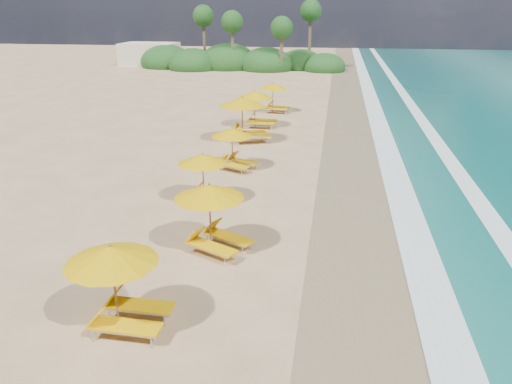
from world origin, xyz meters
The scene contains 12 objects.
ground centered at (0.00, 0.00, 0.00)m, with size 160.00×160.00×0.00m, color tan.
wet_sand centered at (4.00, 0.00, 0.01)m, with size 4.00×160.00×0.01m, color #887651.
surf_foam centered at (6.70, 0.00, 0.03)m, with size 4.00×160.00×0.01m.
station_3 centered at (-2.17, -6.60, 1.26)m, with size 2.44×2.25×2.25m.
station_4 centered at (-0.96, -2.29, 1.27)m, with size 2.98×2.97×2.26m.
station_5 centered at (-2.25, 1.78, 1.13)m, with size 2.21×2.05×2.02m.
station_6 centered at (-2.01, 6.07, 1.15)m, with size 2.69×2.69×2.04m.
station_7 centered at (-2.41, 11.19, 1.49)m, with size 3.42×3.37×2.65m.
station_8 centered at (-2.32, 14.94, 1.34)m, with size 2.59×2.39×2.39m.
station_9 centered at (-1.80, 19.79, 1.21)m, with size 2.47×2.32×2.17m.
treeline centered at (-9.94, 45.51, 1.00)m, with size 25.80×8.80×9.74m.
beach_building centered at (-22.00, 48.00, 1.40)m, with size 7.00×5.00×2.80m, color beige.
Camera 1 is at (2.62, -16.11, 7.38)m, focal length 34.65 mm.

